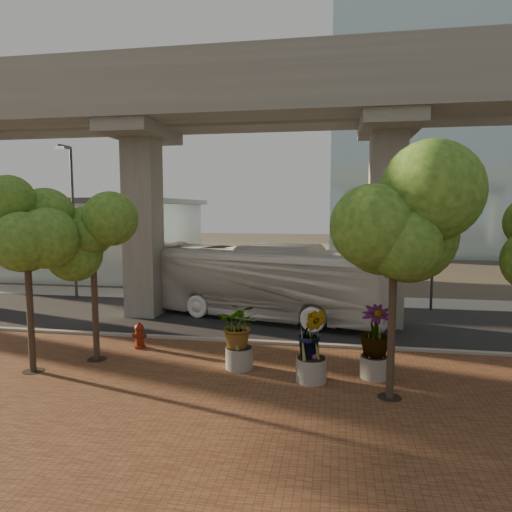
# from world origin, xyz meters

# --- Properties ---
(ground) EXTENTS (160.00, 160.00, 0.00)m
(ground) POSITION_xyz_m (0.00, 0.00, 0.00)
(ground) COLOR #3E372D
(ground) RESTS_ON ground
(brick_plaza) EXTENTS (70.00, 13.00, 0.06)m
(brick_plaza) POSITION_xyz_m (0.00, -8.00, 0.03)
(brick_plaza) COLOR brown
(brick_plaza) RESTS_ON ground
(asphalt_road) EXTENTS (90.00, 8.00, 0.04)m
(asphalt_road) POSITION_xyz_m (0.00, 2.00, 0.02)
(asphalt_road) COLOR black
(asphalt_road) RESTS_ON ground
(curb_strip) EXTENTS (70.00, 0.25, 0.16)m
(curb_strip) POSITION_xyz_m (0.00, -2.00, 0.08)
(curb_strip) COLOR gray
(curb_strip) RESTS_ON ground
(far_sidewalk) EXTENTS (90.00, 3.00, 0.06)m
(far_sidewalk) POSITION_xyz_m (0.00, 7.50, 0.03)
(far_sidewalk) COLOR gray
(far_sidewalk) RESTS_ON ground
(transit_viaduct) EXTENTS (72.00, 5.60, 12.40)m
(transit_viaduct) POSITION_xyz_m (0.00, 2.00, 7.29)
(transit_viaduct) COLOR gray
(transit_viaduct) RESTS_ON ground
(station_pavilion) EXTENTS (23.00, 13.00, 6.30)m
(station_pavilion) POSITION_xyz_m (-20.00, 16.00, 3.22)
(station_pavilion) COLOR silver
(station_pavilion) RESTS_ON ground
(transit_bus) EXTENTS (13.73, 6.78, 3.73)m
(transit_bus) POSITION_xyz_m (-0.24, 2.47, 1.86)
(transit_bus) COLOR silver
(transit_bus) RESTS_ON ground
(fire_hydrant) EXTENTS (0.51, 0.46, 1.03)m
(fire_hydrant) POSITION_xyz_m (-3.86, -3.47, 0.55)
(fire_hydrant) COLOR maroon
(fire_hydrant) RESTS_ON ground
(planter_front) EXTENTS (2.10, 2.10, 2.31)m
(planter_front) POSITION_xyz_m (0.50, -5.05, 1.46)
(planter_front) COLOR #ABA89A
(planter_front) RESTS_ON ground
(planter_right) EXTENTS (2.22, 2.22, 2.37)m
(planter_right) POSITION_xyz_m (5.00, -5.15, 1.50)
(planter_right) COLOR gray
(planter_right) RESTS_ON ground
(planter_left) EXTENTS (2.16, 2.16, 2.37)m
(planter_left) POSITION_xyz_m (3.00, -5.82, 1.50)
(planter_left) COLOR #ACA59B
(planter_left) RESTS_ON ground
(street_tree_far_west) EXTENTS (3.61, 3.61, 6.65)m
(street_tree_far_west) POSITION_xyz_m (-6.31, -6.55, 5.04)
(street_tree_far_west) COLOR #4E3D2C
(street_tree_far_west) RESTS_ON ground
(street_tree_near_west) EXTENTS (3.11, 3.11, 5.80)m
(street_tree_near_west) POSITION_xyz_m (-4.81, -5.04, 4.42)
(street_tree_near_west) COLOR #4E3D2C
(street_tree_near_west) RESTS_ON ground
(street_tree_near_east) EXTENTS (4.28, 4.28, 7.04)m
(street_tree_near_east) POSITION_xyz_m (5.32, -6.69, 5.12)
(street_tree_near_east) COLOR #4E3D2C
(street_tree_near_east) RESTS_ON ground
(streetlamp_west) EXTENTS (0.45, 1.33, 9.18)m
(streetlamp_west) POSITION_xyz_m (-12.04, 5.37, 5.36)
(streetlamp_west) COLOR #323338
(streetlamp_west) RESTS_ON ground
(streetlamp_east) EXTENTS (0.41, 1.19, 8.22)m
(streetlamp_east) POSITION_xyz_m (8.85, 5.55, 4.80)
(streetlamp_east) COLOR #29292E
(streetlamp_east) RESTS_ON ground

